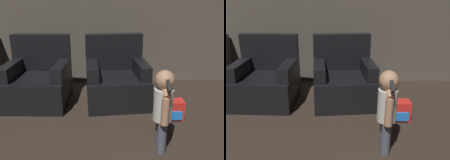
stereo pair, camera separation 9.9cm
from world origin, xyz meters
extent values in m
cube|color=#51493F|center=(0.00, 4.50, 1.30)|extent=(8.40, 0.05, 2.60)
cube|color=black|center=(-1.08, 3.52, 0.21)|extent=(0.92, 0.90, 0.42)
cube|color=black|center=(-1.06, 3.87, 0.70)|extent=(0.88, 0.20, 0.56)
cube|color=black|center=(-1.43, 3.53, 0.52)|extent=(0.19, 0.70, 0.20)
cube|color=black|center=(-0.72, 3.50, 0.52)|extent=(0.19, 0.70, 0.20)
cube|color=black|center=(0.09, 3.52, 0.21)|extent=(0.95, 0.93, 0.42)
cube|color=black|center=(0.06, 3.86, 0.70)|extent=(0.89, 0.23, 0.56)
cube|color=black|center=(-0.27, 3.49, 0.52)|extent=(0.22, 0.71, 0.20)
cube|color=black|center=(0.44, 3.55, 0.52)|extent=(0.22, 0.71, 0.20)
cylinder|color=#474C56|center=(0.49, 2.36, 0.18)|extent=(0.10, 0.10, 0.35)
cylinder|color=#474C56|center=(0.49, 2.25, 0.18)|extent=(0.10, 0.10, 0.35)
cylinder|color=#B7B2A8|center=(0.49, 2.31, 0.52)|extent=(0.19, 0.19, 0.34)
sphere|color=#A37556|center=(0.49, 2.31, 0.79)|extent=(0.19, 0.19, 0.19)
cylinder|color=#A37556|center=(0.49, 2.19, 0.51)|extent=(0.08, 0.08, 0.28)
cylinder|color=#A37556|center=(0.49, 2.31, 0.72)|extent=(0.08, 0.28, 0.21)
cube|color=black|center=(0.49, 2.18, 0.79)|extent=(0.04, 0.16, 0.10)
cube|color=red|center=(0.82, 2.98, 0.13)|extent=(0.23, 0.19, 0.26)
cube|color=blue|center=(0.82, 2.88, 0.09)|extent=(0.16, 0.02, 0.11)
camera|label=1|loc=(-0.10, 0.06, 1.59)|focal=40.00mm
camera|label=2|loc=(0.00, 0.06, 1.59)|focal=40.00mm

